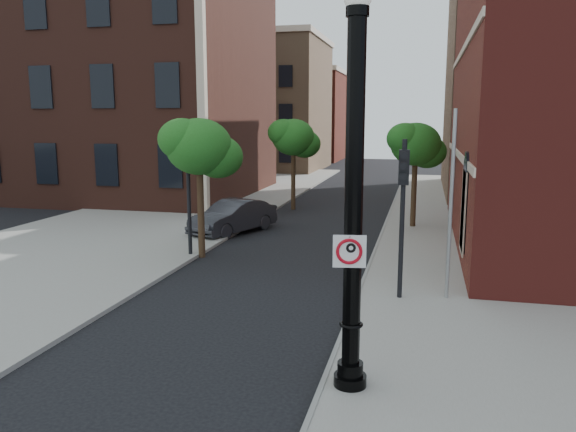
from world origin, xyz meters
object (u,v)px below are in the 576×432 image
(lamppost, at_px, (353,215))
(parked_car, at_px, (233,217))
(no_parking_sign, at_px, (350,251))
(traffic_signal_right, at_px, (403,194))
(traffic_signal_left, at_px, (188,168))

(lamppost, height_order, parked_car, lamppost)
(no_parking_sign, xyz_separation_m, traffic_signal_right, (0.66, 5.56, 0.28))
(lamppost, relative_size, no_parking_sign, 12.38)
(lamppost, height_order, traffic_signal_left, lamppost)
(parked_car, xyz_separation_m, traffic_signal_right, (7.41, -7.70, 2.23))
(traffic_signal_left, distance_m, traffic_signal_right, 8.17)
(lamppost, height_order, no_parking_sign, lamppost)
(parked_car, xyz_separation_m, traffic_signal_left, (-0.08, -4.45, 2.47))
(no_parking_sign, relative_size, parked_car, 0.13)
(parked_car, relative_size, traffic_signal_left, 0.92)
(lamppost, relative_size, traffic_signal_left, 1.50)
(lamppost, xyz_separation_m, no_parking_sign, (-0.03, -0.18, -0.61))
(lamppost, distance_m, no_parking_sign, 0.63)
(lamppost, xyz_separation_m, parked_car, (-6.78, 13.08, -2.55))
(no_parking_sign, bearing_deg, parked_car, 106.64)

